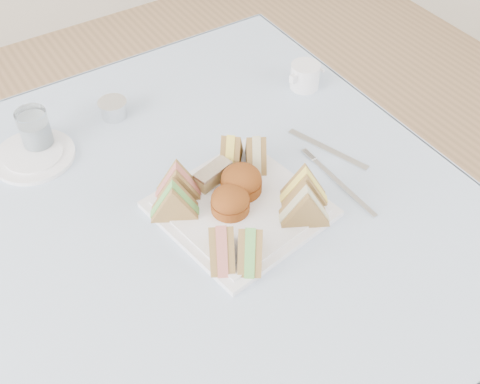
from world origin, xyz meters
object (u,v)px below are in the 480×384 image
table (194,327)px  water_glass (35,130)px  creamer_jug (305,76)px  serving_plate (240,209)px

table → water_glass: (-0.15, 0.32, 0.42)m
table → creamer_jug: bearing=25.0°
creamer_jug → serving_plate: bearing=-154.4°
table → serving_plate: 0.40m
water_glass → table: bearing=-64.4°
serving_plate → table: bearing=144.4°
serving_plate → creamer_jug: 0.40m
table → creamer_jug: size_ratio=13.88×
table → serving_plate: bearing=-26.7°
table → creamer_jug: creamer_jug is taller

